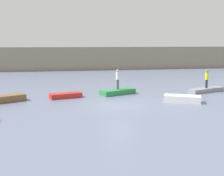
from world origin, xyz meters
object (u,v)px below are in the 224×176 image
(rowboat_green, at_px, (118,92))
(rowboat_white, at_px, (182,99))
(rowboat_grey, at_px, (206,90))
(person_white_shirt, at_px, (118,78))
(rowboat_brown, at_px, (6,99))
(rowboat_red, at_px, (66,96))
(person_hiviz_shirt, at_px, (207,78))

(rowboat_green, height_order, rowboat_white, rowboat_white)
(rowboat_grey, relative_size, person_white_shirt, 2.12)
(rowboat_grey, bearing_deg, rowboat_green, 157.63)
(rowboat_brown, bearing_deg, rowboat_grey, -22.03)
(rowboat_grey, bearing_deg, rowboat_white, -156.41)
(rowboat_red, relative_size, rowboat_white, 0.95)
(person_hiviz_shirt, bearing_deg, rowboat_white, -136.40)
(rowboat_brown, xyz_separation_m, rowboat_white, (13.58, -2.51, 0.00))
(rowboat_brown, relative_size, rowboat_grey, 0.76)
(rowboat_brown, bearing_deg, rowboat_white, -37.10)
(rowboat_brown, distance_m, rowboat_red, 4.71)
(rowboat_green, bearing_deg, rowboat_red, 168.60)
(rowboat_brown, distance_m, rowboat_white, 13.81)
(rowboat_red, height_order, person_hiviz_shirt, person_hiviz_shirt)
(rowboat_brown, relative_size, rowboat_green, 0.91)
(rowboat_grey, xyz_separation_m, person_white_shirt, (-8.43, 0.35, 1.27))
(rowboat_green, height_order, person_white_shirt, person_white_shirt)
(rowboat_green, distance_m, person_white_shirt, 1.24)
(rowboat_green, relative_size, rowboat_white, 1.15)
(rowboat_brown, xyz_separation_m, rowboat_red, (4.63, 0.82, -0.06))
(rowboat_red, bearing_deg, rowboat_brown, 174.10)
(rowboat_white, distance_m, person_white_shirt, 6.18)
(rowboat_grey, xyz_separation_m, person_hiviz_shirt, (0.00, 0.00, 1.14))
(person_white_shirt, bearing_deg, person_hiviz_shirt, -2.36)
(rowboat_grey, distance_m, person_hiviz_shirt, 1.14)
(person_hiviz_shirt, height_order, person_white_shirt, person_white_shirt)
(rowboat_grey, height_order, person_hiviz_shirt, person_hiviz_shirt)
(rowboat_red, bearing_deg, person_hiviz_shirt, -13.27)
(person_hiviz_shirt, bearing_deg, rowboat_brown, -175.43)
(rowboat_green, distance_m, rowboat_white, 6.06)
(rowboat_green, bearing_deg, rowboat_grey, -25.26)
(rowboat_brown, bearing_deg, person_white_shirt, -15.85)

